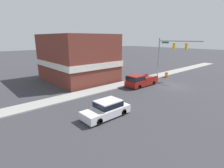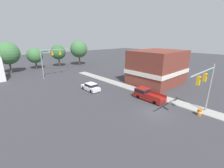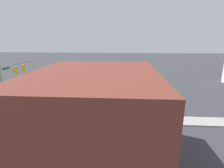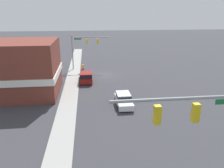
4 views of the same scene
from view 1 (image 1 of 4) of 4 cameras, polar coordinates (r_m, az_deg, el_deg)
ground_plane at (r=28.30m, az=19.04°, el=-0.65°), size 200.00×200.00×0.00m
sidewalk_curb at (r=31.34m, az=10.00°, el=1.53°), size 2.40×60.00×0.14m
near_signal_assembly at (r=33.33m, az=18.67°, el=10.69°), size 7.93×0.49×7.14m
car_lead at (r=16.35m, az=-1.70°, el=-8.00°), size 1.88×4.68×1.57m
pickup_truck_parked at (r=26.75m, az=9.02°, el=1.12°), size 2.06×5.54×1.83m
construction_barrel at (r=34.03m, az=17.33°, el=2.86°), size 0.58×0.58×0.97m
corner_brick_building at (r=30.99m, az=-11.17°, el=8.30°), size 12.33×9.90×7.74m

